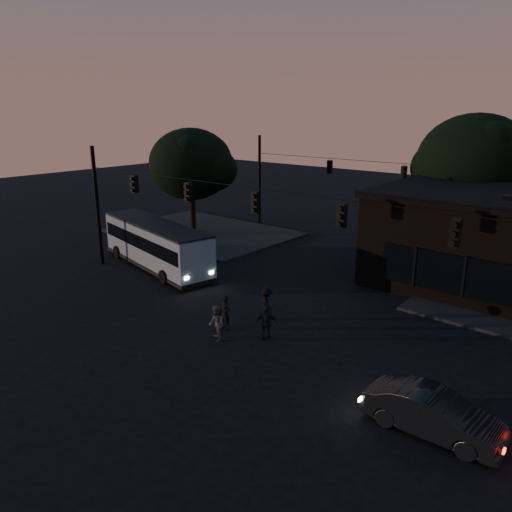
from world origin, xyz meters
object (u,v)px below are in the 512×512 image
Objects in this scene: pedestrian_a at (225,313)px; pedestrian_d at (267,304)px; bus at (156,243)px; pedestrian_b at (216,323)px; car at (433,413)px; pedestrian_c at (267,323)px.

pedestrian_d is at bearing 71.09° from pedestrian_a.
bus is 11.31m from pedestrian_b.
pedestrian_d is (0.71, 2.12, -0.03)m from pedestrian_a.
car is at bearing -8.19° from pedestrian_a.
pedestrian_a is 1.02× the size of pedestrian_c.
bus is 6.66× the size of pedestrian_d.
pedestrian_a is (-10.11, 1.39, 0.12)m from car.
bus is at bearing -51.32° from pedestrian_c.
car is 2.67× the size of pedestrian_b.
bus reaches higher than pedestrian_a.
pedestrian_a is at bearing 103.35° from pedestrian_d.
pedestrian_a is (9.66, -3.97, -0.80)m from bus.
car is at bearing 133.14° from pedestrian_c.
bus is 2.49× the size of car.
pedestrian_b is 2.16m from pedestrian_c.
car is 10.20m from pedestrian_a.
car is at bearing -3.01° from bus.
pedestrian_b is (0.45, -1.02, -0.03)m from pedestrian_a.
bus is 6.66× the size of pedestrian_b.
car is 8.21m from pedestrian_c.
pedestrian_c reaches higher than car.
pedestrian_c is (11.76, -3.58, -0.82)m from bus.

